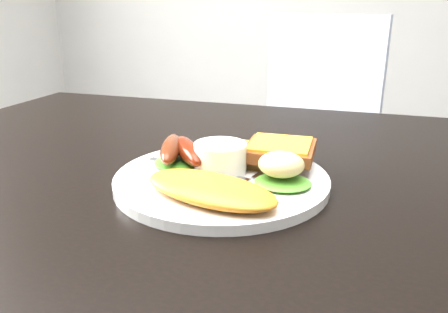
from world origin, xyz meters
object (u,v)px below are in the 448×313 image
dining_chair (312,169)px  person (402,70)px  plate (222,179)px  dining_table (257,189)px

dining_chair → person: person is taller
plate → person: bearing=67.2°
person → dining_chair: bearing=-51.2°
person → plate: bearing=75.3°
dining_chair → plate: plate is taller
dining_chair → plate: 0.94m
dining_table → plate: bearing=-128.4°
dining_table → person: bearing=68.8°
dining_chair → plate: (-0.03, -0.89, 0.31)m
person → plate: person is taller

